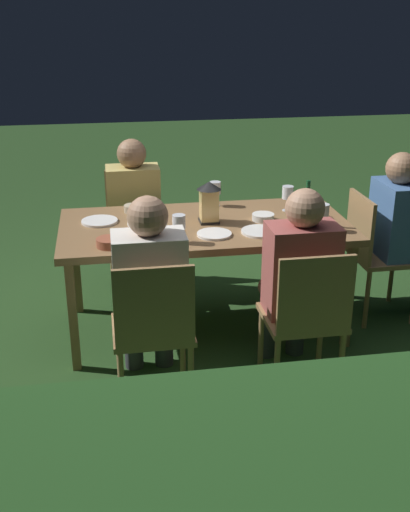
# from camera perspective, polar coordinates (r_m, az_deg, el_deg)

# --- Properties ---
(ground_plane) EXTENTS (16.00, 16.00, 0.00)m
(ground_plane) POSITION_cam_1_polar(r_m,az_deg,el_deg) (4.28, -0.00, -6.46)
(ground_plane) COLOR #26471E
(dining_table) EXTENTS (1.82, 0.91, 0.74)m
(dining_table) POSITION_cam_1_polar(r_m,az_deg,el_deg) (4.00, -0.00, 2.24)
(dining_table) COLOR olive
(dining_table) RESTS_ON ground
(chair_head_near) EXTENTS (0.40, 0.42, 0.87)m
(chair_head_near) POSITION_cam_1_polar(r_m,az_deg,el_deg) (4.40, 15.07, 0.52)
(chair_head_near) COLOR #937047
(chair_head_near) RESTS_ON ground
(person_in_blue) EXTENTS (0.48, 0.38, 1.15)m
(person_in_blue) POSITION_cam_1_polar(r_m,az_deg,el_deg) (4.43, 17.58, 2.49)
(person_in_blue) COLOR #426699
(person_in_blue) RESTS_ON ground
(chair_side_left_b) EXTENTS (0.42, 0.40, 0.87)m
(chair_side_left_b) POSITION_cam_1_polar(r_m,az_deg,el_deg) (4.82, -6.47, 3.05)
(chair_side_left_b) COLOR #937047
(chair_side_left_b) RESTS_ON ground
(person_in_mustard) EXTENTS (0.38, 0.47, 1.15)m
(person_in_mustard) POSITION_cam_1_polar(r_m,az_deg,el_deg) (4.59, -6.41, 4.07)
(person_in_mustard) COLOR tan
(person_in_mustard) RESTS_ON ground
(chair_side_right_a) EXTENTS (0.42, 0.40, 0.87)m
(chair_side_right_a) POSITION_cam_1_polar(r_m,az_deg,el_deg) (3.41, 9.18, -5.35)
(chair_side_right_a) COLOR #937047
(chair_side_right_a) RESTS_ON ground
(person_in_rust) EXTENTS (0.38, 0.47, 1.15)m
(person_in_rust) POSITION_cam_1_polar(r_m,az_deg,el_deg) (3.52, 8.35, -1.72)
(person_in_rust) COLOR #9E4C47
(person_in_rust) RESTS_ON ground
(chair_side_right_b) EXTENTS (0.42, 0.40, 0.87)m
(chair_side_right_b) POSITION_cam_1_polar(r_m,az_deg,el_deg) (3.26, -4.70, -6.48)
(chair_side_right_b) COLOR #937047
(chair_side_right_b) RESTS_ON ground
(person_in_cream) EXTENTS (0.38, 0.47, 1.15)m
(person_in_cream) POSITION_cam_1_polar(r_m,az_deg,el_deg) (3.37, -5.07, -2.64)
(person_in_cream) COLOR white
(person_in_cream) RESTS_ON ground
(lantern_centerpiece) EXTENTS (0.15, 0.15, 0.27)m
(lantern_centerpiece) POSITION_cam_1_polar(r_m,az_deg,el_deg) (3.96, 0.36, 5.12)
(lantern_centerpiece) COLOR black
(lantern_centerpiece) RESTS_ON dining_table
(green_bottle_on_table) EXTENTS (0.07, 0.07, 0.29)m
(green_bottle_on_table) POSITION_cam_1_polar(r_m,az_deg,el_deg) (3.95, 9.21, 4.22)
(green_bottle_on_table) COLOR #144723
(green_bottle_on_table) RESTS_ON dining_table
(wine_glass_a) EXTENTS (0.08, 0.08, 0.17)m
(wine_glass_a) POSITION_cam_1_polar(r_m,az_deg,el_deg) (4.30, 0.94, 6.08)
(wine_glass_a) COLOR silver
(wine_glass_a) RESTS_ON dining_table
(wine_glass_b) EXTENTS (0.08, 0.08, 0.17)m
(wine_glass_b) POSITION_cam_1_polar(r_m,az_deg,el_deg) (3.88, 10.64, 3.91)
(wine_glass_b) COLOR silver
(wine_glass_b) RESTS_ON dining_table
(wine_glass_c) EXTENTS (0.08, 0.08, 0.17)m
(wine_glass_c) POSITION_cam_1_polar(r_m,az_deg,el_deg) (4.23, 7.51, 5.62)
(wine_glass_c) COLOR silver
(wine_glass_c) RESTS_ON dining_table
(wine_glass_d) EXTENTS (0.08, 0.08, 0.17)m
(wine_glass_d) POSITION_cam_1_polar(r_m,az_deg,el_deg) (3.62, -2.38, 2.96)
(wine_glass_d) COLOR silver
(wine_glass_d) RESTS_ON dining_table
(plate_a) EXTENTS (0.21, 0.21, 0.01)m
(plate_a) POSITION_cam_1_polar(r_m,az_deg,el_deg) (3.77, 0.84, 2.00)
(plate_a) COLOR white
(plate_a) RESTS_ON dining_table
(plate_b) EXTENTS (0.21, 0.21, 0.01)m
(plate_b) POSITION_cam_1_polar(r_m,az_deg,el_deg) (3.98, -5.56, 2.99)
(plate_b) COLOR white
(plate_b) RESTS_ON dining_table
(plate_c) EXTENTS (0.23, 0.23, 0.01)m
(plate_c) POSITION_cam_1_polar(r_m,az_deg,el_deg) (3.83, 5.04, 2.22)
(plate_c) COLOR white
(plate_c) RESTS_ON dining_table
(plate_d) EXTENTS (0.23, 0.23, 0.01)m
(plate_d) POSITION_cam_1_polar(r_m,az_deg,el_deg) (4.05, -9.54, 3.13)
(plate_d) COLOR white
(plate_d) RESTS_ON dining_table
(bowl_olives) EXTENTS (0.16, 0.16, 0.06)m
(bowl_olives) POSITION_cam_1_polar(r_m,az_deg,el_deg) (4.14, 9.73, 3.86)
(bowl_olives) COLOR silver
(bowl_olives) RESTS_ON dining_table
(bowl_bread) EXTENTS (0.15, 0.15, 0.05)m
(bowl_bread) POSITION_cam_1_polar(r_m,az_deg,el_deg) (3.63, -8.65, 1.25)
(bowl_bread) COLOR #9E5138
(bowl_bread) RESTS_ON dining_table
(bowl_salad) EXTENTS (0.12, 0.12, 0.05)m
(bowl_salad) POSITION_cam_1_polar(r_m,az_deg,el_deg) (4.22, -6.56, 4.32)
(bowl_salad) COLOR #BCAD8E
(bowl_salad) RESTS_ON dining_table
(bowl_dip) EXTENTS (0.14, 0.14, 0.04)m
(bowl_dip) POSITION_cam_1_polar(r_m,az_deg,el_deg) (4.05, 5.29, 3.56)
(bowl_dip) COLOR silver
(bowl_dip) RESTS_ON dining_table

